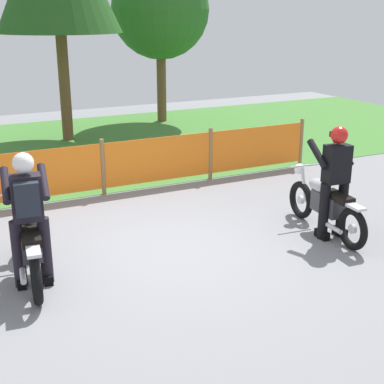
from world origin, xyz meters
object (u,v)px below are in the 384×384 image
Objects in this scene: motorcycle_trailing at (30,243)px; rider_trailing at (28,213)px; motorcycle_lead at (325,204)px; rider_lead at (335,178)px.

rider_trailing reaches higher than motorcycle_trailing.
motorcycle_lead is 0.50m from rider_lead.
rider_lead is at bearing -179.43° from motorcycle_lead.
motorcycle_lead is at bearing -89.13° from motorcycle_trailing.
rider_trailing is at bearing -179.49° from motorcycle_trailing.
motorcycle_lead is 0.97× the size of motorcycle_trailing.
motorcycle_lead is at bearing -86.22° from rider_trailing.
rider_trailing is (-4.33, 0.23, 0.50)m from motorcycle_lead.
motorcycle_trailing is at bearing 0.51° from rider_trailing.
motorcycle_lead is 1.17× the size of rider_trailing.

